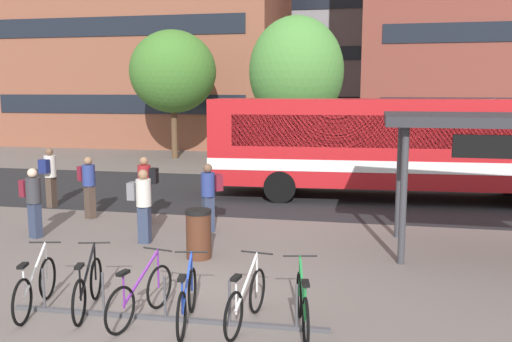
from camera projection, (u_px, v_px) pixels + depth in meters
The scene contains 21 objects.
ground at pixel (161, 307), 8.69m from camera, with size 200.00×200.00×0.00m, color #6B605B.
bus_lane_asphalt at pixel (268, 194), 18.25m from camera, with size 80.00×7.20×0.01m, color #232326.
city_bus at pixel (402, 144), 17.14m from camera, with size 12.14×3.22×3.20m.
bike_rack at pixel (165, 314), 8.20m from camera, with size 5.01×0.21×0.70m.
parked_bicycle_white_0 at pixel (35, 287), 8.51m from camera, with size 0.56×1.69×0.99m.
parked_bicycle_black_1 at pixel (88, 288), 8.49m from camera, with size 0.60×1.68×0.99m.
parked_bicycle_purple_2 at pixel (141, 296), 8.16m from camera, with size 0.55×1.70×0.99m.
parked_bicycle_blue_3 at pixel (187, 300), 7.99m from camera, with size 0.52×1.71×0.99m.
parked_bicycle_white_4 at pixel (246, 301), 7.98m from camera, with size 0.52×1.71×0.99m.
parked_bicycle_green_5 at pixel (302, 306), 7.78m from camera, with size 0.55×1.70×0.99m.
commuter_maroon_pack_0 at pixel (33, 198), 12.69m from camera, with size 0.59×0.47×1.67m.
commuter_maroon_pack_1 at pixel (88, 183), 14.64m from camera, with size 0.60×0.52×1.70m.
commuter_grey_pack_2 at pixel (142, 201), 12.23m from camera, with size 0.53×0.35×1.71m.
commuter_black_pack_3 at pixel (146, 185), 14.13m from camera, with size 0.55×0.37×1.76m.
commuter_navy_pack_4 at pixel (50, 173), 15.96m from camera, with size 0.38×0.56×1.79m.
commuter_maroon_pack_5 at pixel (209, 193), 13.22m from camera, with size 0.59×0.58×1.70m.
trash_bin at pixel (199, 234), 11.19m from camera, with size 0.55×0.55×1.03m.
street_tree_0 at pixel (296, 72), 23.04m from camera, with size 4.05×4.05×6.61m.
street_tree_1 at pixel (173, 72), 27.11m from camera, with size 4.35×4.35×6.47m.
building_left_wing at pixel (151, 8), 35.94m from camera, with size 17.52×11.02×17.77m.
building_centre_block at pixel (306, 41), 50.20m from camera, with size 16.32×13.83×16.02m.
Camera 1 is at (3.14, -7.80, 3.48)m, focal length 37.75 mm.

